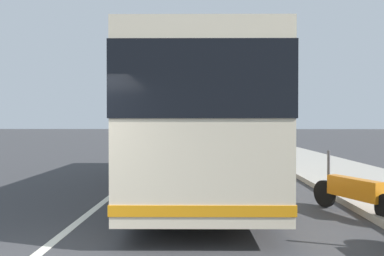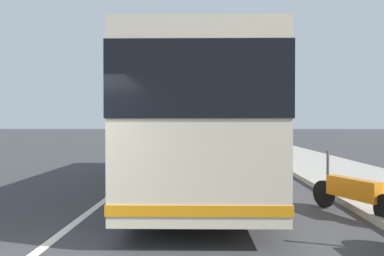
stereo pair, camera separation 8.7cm
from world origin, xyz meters
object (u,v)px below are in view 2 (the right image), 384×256
at_px(car_oncoming, 203,139).
at_px(car_ahead_same_lane, 170,131).
at_px(coach_bus, 198,119).
at_px(motorcycle_angled, 352,192).
at_px(car_far_distant, 202,136).
at_px(car_behind_bus, 166,134).

height_order(car_oncoming, car_ahead_same_lane, car_ahead_same_lane).
height_order(coach_bus, car_oncoming, coach_bus).
xyz_separation_m(coach_bus, motorcycle_angled, (-2.84, -3.10, -1.46)).
bearing_deg(motorcycle_angled, car_far_distant, -17.30).
bearing_deg(car_far_distant, car_behind_bus, 24.02).
bearing_deg(car_oncoming, car_behind_bus, 15.48).
distance_m(motorcycle_angled, car_ahead_same_lane, 43.14).
xyz_separation_m(car_ahead_same_lane, car_behind_bus, (-10.52, -0.64, -0.00)).
xyz_separation_m(motorcycle_angled, car_oncoming, (18.01, 3.03, 0.22)).
bearing_deg(motorcycle_angled, car_oncoming, -15.66).
height_order(car_far_distant, car_ahead_same_lane, car_far_distant).
distance_m(motorcycle_angled, car_behind_bus, 32.71).
xyz_separation_m(car_far_distant, car_ahead_same_lane, (19.46, 4.70, -0.02)).
relative_size(motorcycle_angled, car_far_distant, 0.45).
bearing_deg(coach_bus, motorcycle_angled, -133.88).
relative_size(coach_bus, motorcycle_angled, 5.15).
bearing_deg(car_oncoming, coach_bus, 178.31).
distance_m(car_oncoming, car_far_distant, 4.95).
bearing_deg(car_ahead_same_lane, coach_bus, 8.51).
relative_size(car_ahead_same_lane, car_behind_bus, 1.11).
height_order(car_oncoming, car_behind_bus, car_oncoming).
distance_m(coach_bus, car_ahead_same_lane, 39.88).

